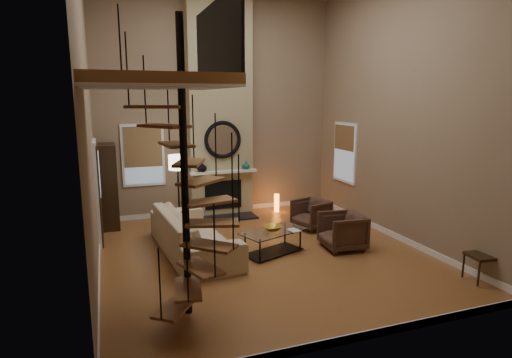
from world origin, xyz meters
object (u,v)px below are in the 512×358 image
object	(u,v)px
floor_lamp	(178,168)
accent_lamp	(277,203)
sofa	(192,233)
hutch	(108,187)
armchair_near	(313,213)
coffee_table	(273,239)
side_chair	(487,250)
armchair_far	(346,231)

from	to	relation	value
floor_lamp	accent_lamp	bearing A→B (deg)	12.58
sofa	floor_lamp	xyz separation A→B (m)	(0.02, 1.61, 1.02)
hutch	accent_lamp	distance (m)	4.23
armchair_near	floor_lamp	bearing A→B (deg)	-126.26
armchair_near	accent_lamp	world-z (taller)	armchair_near
armchair_near	coffee_table	distance (m)	1.89
accent_lamp	armchair_near	bearing A→B (deg)	-81.09
accent_lamp	side_chair	bearing A→B (deg)	-72.90
armchair_far	accent_lamp	distance (m)	3.02
accent_lamp	sofa	bearing A→B (deg)	-140.63
sofa	armchair_near	size ratio (longest dim) A/B	3.95
hutch	accent_lamp	xyz separation A→B (m)	(4.17, -0.11, -0.70)
sofa	armchair_near	bearing A→B (deg)	-82.93
hutch	armchair_far	bearing A→B (deg)	-35.22
hutch	armchair_near	distance (m)	4.78
armchair_far	coffee_table	distance (m)	1.49
armchair_far	floor_lamp	world-z (taller)	floor_lamp
sofa	accent_lamp	size ratio (longest dim) A/B	6.17
coffee_table	accent_lamp	world-z (taller)	accent_lamp
armchair_near	hutch	bearing A→B (deg)	-128.43
floor_lamp	armchair_far	bearing A→B (deg)	-39.62
armchair_near	armchair_far	size ratio (longest dim) A/B	0.90
coffee_table	accent_lamp	xyz separation A→B (m)	(1.22, 2.78, -0.03)
armchair_near	side_chair	size ratio (longest dim) A/B	0.78
coffee_table	floor_lamp	bearing A→B (deg)	123.31
side_chair	coffee_table	bearing A→B (deg)	139.99
sofa	side_chair	bearing A→B (deg)	-129.12
hutch	floor_lamp	size ratio (longest dim) A/B	1.16
armchair_far	coffee_table	bearing A→B (deg)	-93.68
hutch	side_chair	world-z (taller)	hutch
armchair_far	floor_lamp	distance (m)	3.93
hutch	floor_lamp	bearing A→B (deg)	-25.17
floor_lamp	hutch	bearing A→B (deg)	154.83
sofa	floor_lamp	bearing A→B (deg)	-5.44
armchair_far	floor_lamp	bearing A→B (deg)	-124.72
hutch	sofa	size ratio (longest dim) A/B	0.70
armchair_near	floor_lamp	world-z (taller)	floor_lamp
sofa	accent_lamp	world-z (taller)	sofa
floor_lamp	side_chair	xyz separation A→B (m)	(4.24, -4.54, -0.89)
armchair_far	coffee_table	size ratio (longest dim) A/B	0.57
hutch	floor_lamp	distance (m)	1.73
accent_lamp	side_chair	distance (m)	5.38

